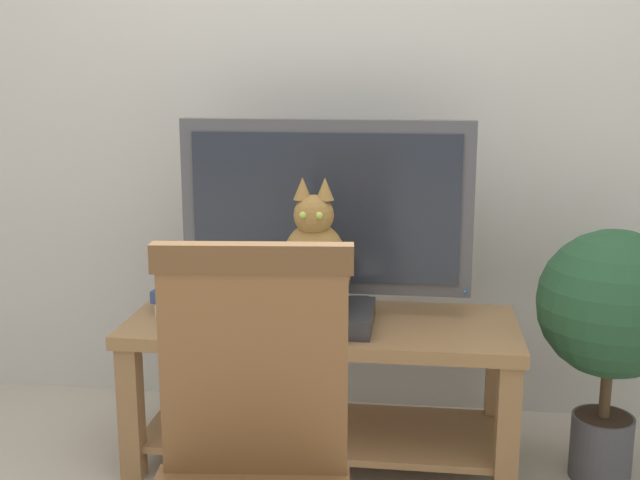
{
  "coord_description": "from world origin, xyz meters",
  "views": [
    {
      "loc": [
        0.32,
        -1.92,
        1.34
      ],
      "look_at": [
        0.0,
        0.57,
        0.79
      ],
      "focal_mm": 44.79,
      "sensor_mm": 36.0,
      "label": 1
    }
  ],
  "objects_px": {
    "tv": "(326,213)",
    "wooden_chair": "(250,461)",
    "tv_stand": "(322,365)",
    "potted_plant": "(612,315)",
    "cat": "(315,262)",
    "media_box": "(316,316)",
    "book_stack": "(191,290)"
  },
  "relations": [
    {
      "from": "book_stack",
      "to": "cat",
      "type": "bearing_deg",
      "value": -14.11
    },
    {
      "from": "tv_stand",
      "to": "cat",
      "type": "bearing_deg",
      "value": -99.09
    },
    {
      "from": "wooden_chair",
      "to": "book_stack",
      "type": "relative_size",
      "value": 3.91
    },
    {
      "from": "media_box",
      "to": "wooden_chair",
      "type": "relative_size",
      "value": 0.38
    },
    {
      "from": "tv_stand",
      "to": "media_box",
      "type": "distance_m",
      "value": 0.2
    },
    {
      "from": "cat",
      "to": "wooden_chair",
      "type": "bearing_deg",
      "value": -89.63
    },
    {
      "from": "wooden_chair",
      "to": "potted_plant",
      "type": "bearing_deg",
      "value": 49.56
    },
    {
      "from": "tv",
      "to": "wooden_chair",
      "type": "distance_m",
      "value": 1.25
    },
    {
      "from": "tv_stand",
      "to": "wooden_chair",
      "type": "relative_size",
      "value": 1.32
    },
    {
      "from": "potted_plant",
      "to": "tv",
      "type": "bearing_deg",
      "value": 172.73
    },
    {
      "from": "media_box",
      "to": "potted_plant",
      "type": "relative_size",
      "value": 0.45
    },
    {
      "from": "tv_stand",
      "to": "cat",
      "type": "distance_m",
      "value": 0.39
    },
    {
      "from": "cat",
      "to": "book_stack",
      "type": "distance_m",
      "value": 0.49
    },
    {
      "from": "media_box",
      "to": "potted_plant",
      "type": "xyz_separation_m",
      "value": [
        0.95,
        0.05,
        0.03
      ]
    },
    {
      "from": "tv",
      "to": "wooden_chair",
      "type": "height_order",
      "value": "tv"
    },
    {
      "from": "book_stack",
      "to": "potted_plant",
      "type": "bearing_deg",
      "value": -1.91
    },
    {
      "from": "tv_stand",
      "to": "wooden_chair",
      "type": "height_order",
      "value": "wooden_chair"
    },
    {
      "from": "media_box",
      "to": "book_stack",
      "type": "relative_size",
      "value": 1.47
    },
    {
      "from": "tv",
      "to": "wooden_chair",
      "type": "xyz_separation_m",
      "value": [
        -0.01,
        -1.22,
        -0.28
      ]
    },
    {
      "from": "potted_plant",
      "to": "tv_stand",
      "type": "bearing_deg",
      "value": 179.63
    },
    {
      "from": "wooden_chair",
      "to": "potted_plant",
      "type": "height_order",
      "value": "wooden_chair"
    },
    {
      "from": "tv_stand",
      "to": "book_stack",
      "type": "xyz_separation_m",
      "value": [
        -0.46,
        0.04,
        0.24
      ]
    },
    {
      "from": "tv",
      "to": "potted_plant",
      "type": "bearing_deg",
      "value": -7.27
    },
    {
      "from": "book_stack",
      "to": "tv",
      "type": "bearing_deg",
      "value": 8.9
    },
    {
      "from": "cat",
      "to": "book_stack",
      "type": "relative_size",
      "value": 1.71
    },
    {
      "from": "tv_stand",
      "to": "tv",
      "type": "height_order",
      "value": "tv"
    },
    {
      "from": "tv",
      "to": "book_stack",
      "type": "xyz_separation_m",
      "value": [
        -0.46,
        -0.07,
        -0.27
      ]
    },
    {
      "from": "tv",
      "to": "potted_plant",
      "type": "relative_size",
      "value": 1.18
    },
    {
      "from": "book_stack",
      "to": "wooden_chair",
      "type": "bearing_deg",
      "value": -68.22
    },
    {
      "from": "tv_stand",
      "to": "cat",
      "type": "relative_size",
      "value": 3.02
    },
    {
      "from": "tv_stand",
      "to": "tv",
      "type": "xyz_separation_m",
      "value": [
        0.0,
        0.11,
        0.51
      ]
    },
    {
      "from": "wooden_chair",
      "to": "potted_plant",
      "type": "relative_size",
      "value": 1.18
    }
  ]
}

